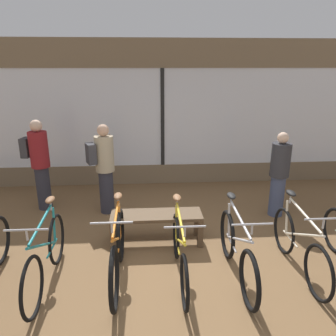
% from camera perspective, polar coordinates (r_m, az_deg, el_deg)
% --- Properties ---
extents(ground_plane, '(24.00, 24.00, 0.00)m').
position_cam_1_polar(ground_plane, '(4.63, 1.45, -17.78)').
color(ground_plane, brown).
extents(shop_back_wall, '(12.00, 0.08, 3.20)m').
position_cam_1_polar(shop_back_wall, '(7.35, -0.98, 9.53)').
color(shop_back_wall, '#7A664C').
rests_on(shop_back_wall, ground_plane).
extents(bicycle_left, '(0.46, 1.74, 1.03)m').
position_cam_1_polar(bicycle_left, '(4.49, -20.49, -14.22)').
color(bicycle_left, black).
rests_on(bicycle_left, ground_plane).
extents(bicycle_center_left, '(0.46, 1.74, 1.05)m').
position_cam_1_polar(bicycle_center_left, '(4.34, -8.77, -14.23)').
color(bicycle_center_left, black).
rests_on(bicycle_center_left, ground_plane).
extents(bicycle_center, '(0.46, 1.70, 1.01)m').
position_cam_1_polar(bicycle_center, '(4.35, 2.05, -14.41)').
color(bicycle_center, black).
rests_on(bicycle_center, ground_plane).
extents(bicycle_center_right, '(0.46, 1.74, 1.03)m').
position_cam_1_polar(bicycle_center_right, '(4.43, 11.92, -14.02)').
color(bicycle_center_right, black).
rests_on(bicycle_center_right, ground_plane).
extents(bicycle_right, '(0.46, 1.69, 1.02)m').
position_cam_1_polar(bicycle_right, '(4.79, 21.86, -12.44)').
color(bicycle_right, black).
rests_on(bicycle_right, ground_plane).
extents(display_bench, '(1.40, 0.44, 0.49)m').
position_cam_1_polar(display_bench, '(5.12, -2.03, -8.88)').
color(display_bench, brown).
rests_on(display_bench, ground_plane).
extents(customer_near_rack, '(0.52, 0.39, 1.73)m').
position_cam_1_polar(customer_near_rack, '(6.56, -21.48, 0.95)').
color(customer_near_rack, '#2D2D38').
rests_on(customer_near_rack, ground_plane).
extents(customer_by_window, '(0.56, 0.46, 1.67)m').
position_cam_1_polar(customer_by_window, '(6.06, -11.07, 0.25)').
color(customer_by_window, '#2D2D38').
rests_on(customer_by_window, ground_plane).
extents(customer_mid_floor, '(0.36, 0.36, 1.56)m').
position_cam_1_polar(customer_mid_floor, '(6.19, 18.79, -0.88)').
color(customer_mid_floor, '#424C6B').
rests_on(customer_mid_floor, ground_plane).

